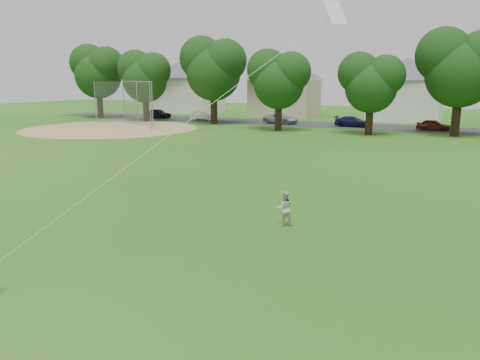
% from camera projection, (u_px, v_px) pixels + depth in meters
% --- Properties ---
extents(ground, '(160.00, 160.00, 0.00)m').
position_uv_depth(ground, '(143.00, 269.00, 12.85)').
color(ground, '#1F5B14').
rests_on(ground, ground).
extents(street, '(90.00, 7.00, 0.01)m').
position_uv_depth(street, '(391.00, 128.00, 49.58)').
color(street, '#2D2D30').
rests_on(street, ground).
extents(dirt_infield, '(18.00, 18.00, 0.02)m').
position_uv_depth(dirt_infield, '(111.00, 129.00, 48.66)').
color(dirt_infield, '#9E7F51').
rests_on(dirt_infield, ground).
extents(older_boy, '(0.77, 0.72, 1.26)m').
position_uv_depth(older_boy, '(285.00, 208.00, 16.49)').
color(older_boy, beige).
rests_on(older_boy, ground).
extents(kite, '(3.17, 5.58, 13.24)m').
position_uv_depth(kite, '(194.00, 117.00, 13.67)').
color(kite, white).
rests_on(kite, ground).
extents(baseball_backstop, '(10.39, 4.60, 4.78)m').
position_uv_depth(baseball_backstop, '(133.00, 104.00, 51.64)').
color(baseball_backstop, gray).
rests_on(baseball_backstop, ground).
extents(tree_row, '(83.84, 9.51, 11.42)m').
position_uv_depth(tree_row, '(427.00, 64.00, 41.60)').
color(tree_row, black).
rests_on(tree_row, ground).
extents(parked_cars, '(61.82, 2.42, 1.22)m').
position_uv_depth(parked_cars, '(394.00, 123.00, 48.41)').
color(parked_cars, black).
rests_on(parked_cars, ground).
extents(house_row, '(77.29, 13.92, 10.34)m').
position_uv_depth(house_row, '(402.00, 80.00, 57.57)').
color(house_row, white).
rests_on(house_row, ground).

